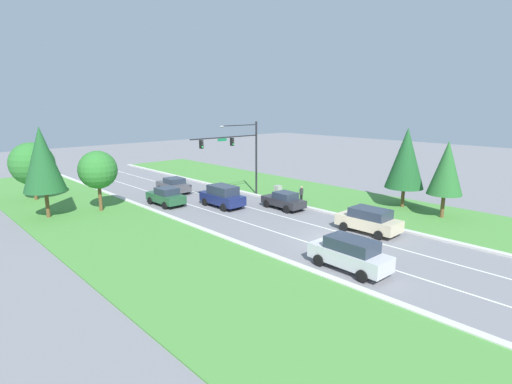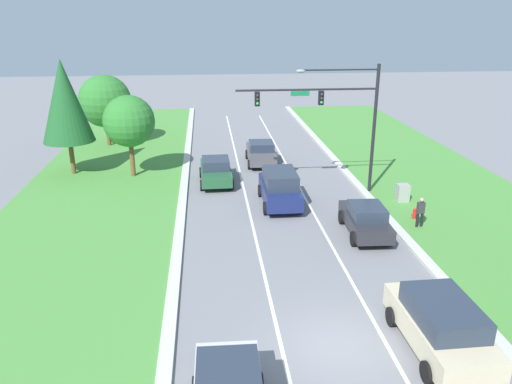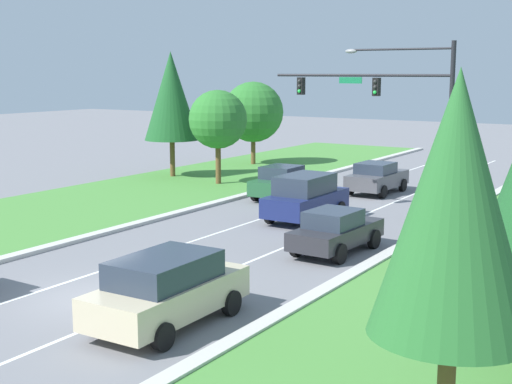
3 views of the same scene
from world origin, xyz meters
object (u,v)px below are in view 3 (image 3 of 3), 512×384
at_px(fire_hydrant, 435,246).
at_px(navy_suv, 306,197).
at_px(traffic_signal_mast, 396,103).
at_px(charcoal_sedan, 336,231).
at_px(oak_near_left_tree, 218,120).
at_px(utility_cabinet, 466,228).
at_px(graphite_sedan, 377,178).
at_px(oak_far_left_tree, 253,112).
at_px(conifer_far_right_tree, 455,205).
at_px(champagne_suv, 167,289).
at_px(conifer_mid_left_tree, 171,96).
at_px(pedestrian, 421,236).
at_px(forest_sedan, 283,182).

bearing_deg(fire_hydrant, navy_suv, 156.63).
height_order(traffic_signal_mast, fire_hydrant, traffic_signal_mast).
xyz_separation_m(charcoal_sedan, oak_near_left_tree, (-12.98, 10.89, 3.04)).
bearing_deg(oak_near_left_tree, utility_cabinet, -21.78).
xyz_separation_m(graphite_sedan, oak_near_left_tree, (-9.12, -2.25, 3.00)).
xyz_separation_m(navy_suv, graphite_sedan, (-0.14, 8.56, -0.20)).
bearing_deg(oak_far_left_tree, fire_hydrant, -43.09).
distance_m(conifer_far_right_tree, oak_far_left_tree, 39.27).
relative_size(graphite_sedan, fire_hydrant, 6.41).
distance_m(traffic_signal_mast, navy_suv, 5.71).
relative_size(champagne_suv, oak_near_left_tree, 0.86).
relative_size(utility_cabinet, conifer_mid_left_tree, 0.14).
bearing_deg(conifer_mid_left_tree, graphite_sedan, 5.55).
height_order(champagne_suv, conifer_far_right_tree, conifer_far_right_tree).
height_order(charcoal_sedan, oak_near_left_tree, oak_near_left_tree).
height_order(champagne_suv, pedestrian, champagne_suv).
bearing_deg(oak_far_left_tree, oak_near_left_tree, -70.39).
xyz_separation_m(oak_near_left_tree, conifer_mid_left_tree, (-4.22, 0.95, 1.26)).
distance_m(navy_suv, charcoal_sedan, 5.90).
xyz_separation_m(pedestrian, fire_hydrant, (0.19, 1.07, -0.59)).
relative_size(forest_sedan, oak_far_left_tree, 0.74).
distance_m(fire_hydrant, oak_near_left_tree, 19.07).
relative_size(navy_suv, oak_near_left_tree, 0.85).
height_order(champagne_suv, oak_far_left_tree, oak_far_left_tree).
relative_size(charcoal_sedan, oak_far_left_tree, 0.75).
height_order(champagne_suv, fire_hydrant, champagne_suv).
height_order(champagne_suv, utility_cabinet, champagne_suv).
distance_m(charcoal_sedan, fire_hydrant, 3.66).
bearing_deg(forest_sedan, pedestrian, -39.82).
height_order(forest_sedan, conifer_far_right_tree, conifer_far_right_tree).
bearing_deg(pedestrian, conifer_mid_left_tree, -38.63).
distance_m(pedestrian, fire_hydrant, 1.24).
relative_size(champagne_suv, fire_hydrant, 6.90).
bearing_deg(conifer_mid_left_tree, champagne_suv, -51.51).
relative_size(forest_sedan, utility_cabinet, 3.95).
relative_size(oak_near_left_tree, conifer_mid_left_tree, 0.71).
bearing_deg(champagne_suv, traffic_signal_mast, 88.64).
distance_m(forest_sedan, fire_hydrant, 12.90).
distance_m(traffic_signal_mast, champagne_suv, 16.05).
xyz_separation_m(charcoal_sedan, pedestrian, (3.08, 0.49, 0.10)).
relative_size(charcoal_sedan, oak_near_left_tree, 0.80).
xyz_separation_m(traffic_signal_mast, oak_near_left_tree, (-12.77, 4.72, -1.42)).
xyz_separation_m(navy_suv, charcoal_sedan, (3.72, -4.58, -0.24)).
distance_m(champagne_suv, conifer_mid_left_tree, 27.31).
height_order(utility_cabinet, conifer_mid_left_tree, conifer_mid_left_tree).
relative_size(navy_suv, oak_far_left_tree, 0.80).
relative_size(traffic_signal_mast, navy_suv, 1.77).
bearing_deg(utility_cabinet, graphite_sedan, 130.14).
xyz_separation_m(utility_cabinet, oak_far_left_tree, (-19.74, 15.44, 3.25)).
relative_size(utility_cabinet, oak_far_left_tree, 0.19).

